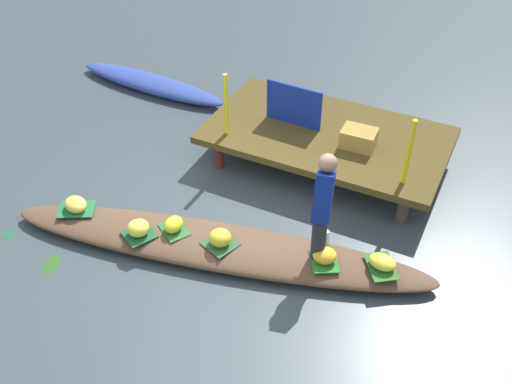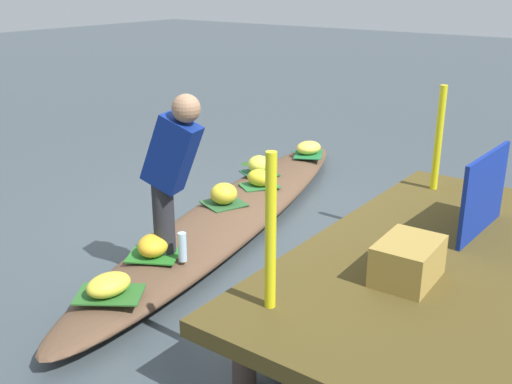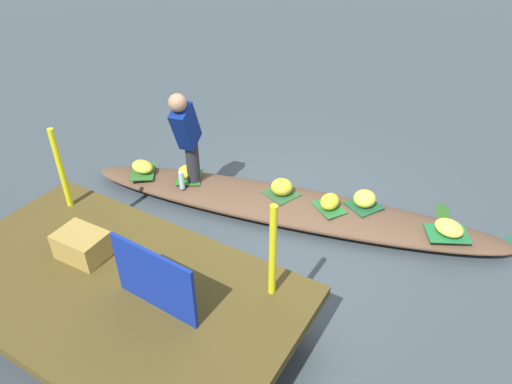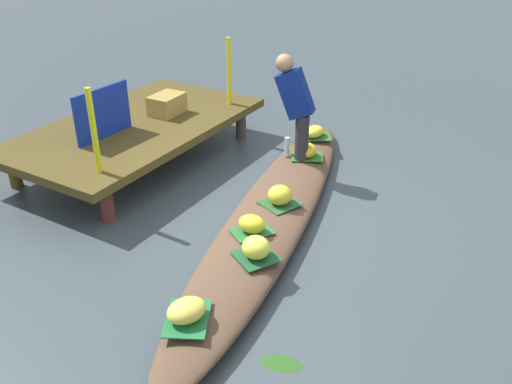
% 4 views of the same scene
% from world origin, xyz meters
% --- Properties ---
extents(canal_water, '(40.00, 40.00, 0.00)m').
position_xyz_m(canal_water, '(0.00, 0.00, 0.00)').
color(canal_water, '#3B454B').
rests_on(canal_water, ground).
extents(dock_platform, '(3.20, 1.80, 0.49)m').
position_xyz_m(dock_platform, '(0.49, 2.21, 0.43)').
color(dock_platform, '#4C3E1A').
rests_on(dock_platform, ground).
extents(vendor_boat, '(5.08, 1.82, 0.22)m').
position_xyz_m(vendor_boat, '(0.00, 0.00, 0.11)').
color(vendor_boat, brown).
rests_on(vendor_boat, ground).
extents(leaf_mat_0, '(0.45, 0.42, 0.01)m').
position_xyz_m(leaf_mat_0, '(-0.52, -0.08, 0.22)').
color(leaf_mat_0, '#276730').
rests_on(leaf_mat_0, vendor_boat).
extents(banana_bunch_0, '(0.21, 0.26, 0.17)m').
position_xyz_m(banana_bunch_0, '(-0.52, -0.08, 0.30)').
color(banana_bunch_0, yellow).
rests_on(banana_bunch_0, vendor_boat).
extents(leaf_mat_1, '(0.52, 0.48, 0.01)m').
position_xyz_m(leaf_mat_1, '(-1.77, -0.29, 0.22)').
color(leaf_mat_1, '#1F6D38').
rests_on(leaf_mat_1, vendor_boat).
extents(banana_bunch_1, '(0.37, 0.33, 0.15)m').
position_xyz_m(banana_bunch_1, '(-1.77, -0.29, 0.30)').
color(banana_bunch_1, '#EED34D').
rests_on(banana_bunch_1, vendor_boat).
extents(leaf_mat_2, '(0.48, 0.52, 0.01)m').
position_xyz_m(leaf_mat_2, '(1.82, 0.41, 0.22)').
color(leaf_mat_2, '#2A6326').
rests_on(leaf_mat_2, vendor_boat).
extents(banana_bunch_2, '(0.34, 0.27, 0.14)m').
position_xyz_m(banana_bunch_2, '(1.82, 0.41, 0.29)').
color(banana_bunch_2, yellow).
rests_on(banana_bunch_2, vendor_boat).
extents(leaf_mat_3, '(0.44, 0.43, 0.01)m').
position_xyz_m(leaf_mat_3, '(0.08, -0.05, 0.22)').
color(leaf_mat_3, '#28572C').
rests_on(leaf_mat_3, vendor_boat).
extents(banana_bunch_3, '(0.35, 0.34, 0.19)m').
position_xyz_m(banana_bunch_3, '(0.08, -0.05, 0.32)').
color(banana_bunch_3, gold).
rests_on(banana_bunch_3, vendor_boat).
extents(leaf_mat_4, '(0.45, 0.46, 0.01)m').
position_xyz_m(leaf_mat_4, '(-0.84, -0.32, 0.22)').
color(leaf_mat_4, '#1C4F2E').
rests_on(leaf_mat_4, vendor_boat).
extents(banana_bunch_4, '(0.34, 0.35, 0.19)m').
position_xyz_m(banana_bunch_4, '(-0.84, -0.32, 0.32)').
color(banana_bunch_4, '#E7E646').
rests_on(banana_bunch_4, vendor_boat).
extents(leaf_mat_5, '(0.44, 0.47, 0.01)m').
position_xyz_m(leaf_mat_5, '(1.23, 0.22, 0.22)').
color(leaf_mat_5, '#266F24').
rests_on(leaf_mat_5, vendor_boat).
extents(banana_bunch_5, '(0.33, 0.31, 0.16)m').
position_xyz_m(banana_bunch_5, '(1.23, 0.22, 0.30)').
color(banana_bunch_5, gold).
rests_on(banana_bunch_5, vendor_boat).
extents(vendor_person, '(0.27, 0.48, 1.23)m').
position_xyz_m(vendor_person, '(1.12, 0.34, 0.91)').
color(vendor_person, '#28282D').
rests_on(vendor_person, vendor_boat).
extents(water_bottle, '(0.06, 0.06, 0.22)m').
position_xyz_m(water_bottle, '(1.16, 0.45, 0.33)').
color(water_bottle, silver).
rests_on(water_bottle, vendor_boat).
extents(market_banner, '(0.80, 0.06, 0.58)m').
position_xyz_m(market_banner, '(-0.01, 2.21, 0.78)').
color(market_banner, navy).
rests_on(market_banner, dock_platform).
extents(railing_post_west, '(0.06, 0.06, 0.88)m').
position_xyz_m(railing_post_west, '(-0.71, 1.61, 0.93)').
color(railing_post_west, yellow).
rests_on(railing_post_west, dock_platform).
extents(railing_post_east, '(0.06, 0.06, 0.88)m').
position_xyz_m(railing_post_east, '(1.69, 1.61, 0.93)').
color(railing_post_east, yellow).
rests_on(railing_post_east, dock_platform).
extents(produce_crate, '(0.45, 0.34, 0.25)m').
position_xyz_m(produce_crate, '(0.96, 2.08, 0.62)').
color(produce_crate, '#A3843B').
rests_on(produce_crate, dock_platform).
extents(drifting_plant_0, '(0.25, 0.24, 0.01)m').
position_xyz_m(drifting_plant_0, '(-2.41, -0.84, 0.00)').
color(drifting_plant_0, '#205339').
rests_on(drifting_plant_0, ground).
extents(drifting_plant_1, '(0.26, 0.35, 0.01)m').
position_xyz_m(drifting_plant_1, '(-1.61, -0.99, 0.00)').
color(drifting_plant_1, '#29561E').
rests_on(drifting_plant_1, ground).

